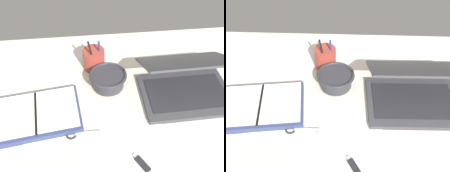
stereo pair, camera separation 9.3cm
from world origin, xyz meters
The scene contains 9 objects.
desk_top centered at (0.00, 0.00, 1.00)cm, with size 140.00×100.00×2.00cm, color beige.
laptop centered at (26.40, 6.73, 7.04)cm, with size 35.60×30.23×18.81cm.
bowl centered at (-3.72, 13.65, 5.44)cm, with size 15.28×15.28×6.19cm.
pen_cup centered at (-8.73, 25.34, 6.72)cm, with size 9.29×9.29×15.52cm.
planner centered at (-31.33, 0.36, 3.33)cm, with size 34.21×25.40×2.85cm.
scissors centered at (-17.14, -8.39, 2.33)cm, with size 12.22×6.72×0.80cm.
paper_sheet_front centered at (2.14, -18.47, 2.08)cm, with size 21.21×27.15×0.16cm, color white.
paper_sheet_beside_planner centered at (-25.46, -17.14, 2.08)cm, with size 21.06×23.75×0.16cm, color #F4EFB2.
usb_drive centered at (3.64, -22.49, 2.50)cm, with size 5.07×7.00×1.00cm.
Camera 2 is at (-0.38, -58.47, 76.37)cm, focal length 40.00 mm.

